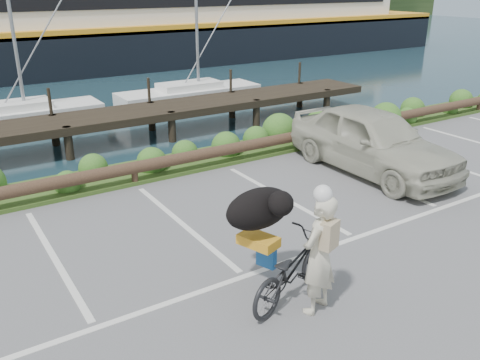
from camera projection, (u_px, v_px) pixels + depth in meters
The scene contains 7 objects.
ground at pixel (233, 266), 9.00m from camera, with size 72.00×72.00×0.00m, color #59595B.
vegetation_strip at pixel (125, 174), 13.14m from camera, with size 34.00×1.60×0.10m, color #3D5B21.
log_rail at pixel (135, 185), 12.61m from camera, with size 32.00×0.30×0.60m, color #443021, non-canonical shape.
bicycle at pixel (291, 269), 7.91m from camera, with size 0.70×2.00×1.05m, color black.
cyclist at pixel (319, 255), 7.48m from camera, with size 0.69×0.46×1.90m, color beige.
dog at pixel (259, 209), 7.96m from camera, with size 1.16×0.57×0.67m, color black.
parked_car at pixel (372, 140), 13.23m from camera, with size 2.00×4.98×1.70m, color #B2B29C.
Camera 1 is at (-4.09, -6.66, 4.71)m, focal length 38.00 mm.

